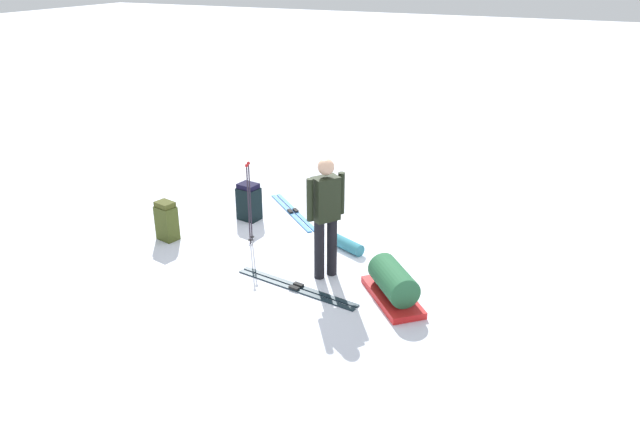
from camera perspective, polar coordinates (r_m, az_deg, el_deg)
ground_plane at (r=8.94m, az=0.00°, el=-4.13°), size 80.00×80.00×0.00m
skier_standing at (r=7.95m, az=0.55°, el=-0.12°), size 0.49×0.37×1.70m
ski_pair_near at (r=10.38m, az=-2.58°, el=-0.08°), size 1.28×1.43×0.05m
ski_pair_far at (r=8.07m, az=-2.27°, el=-7.27°), size 0.43×1.85×0.05m
backpack_large_dark at (r=9.58m, az=-14.35°, el=-0.93°), size 0.29×0.35×0.63m
backpack_bright at (r=10.07m, az=-6.76°, el=0.86°), size 0.32×0.38×0.63m
ski_poles_planted_near at (r=9.09m, az=-6.74°, el=1.14°), size 0.18×0.10×1.29m
gear_sled at (r=7.77m, az=6.95°, el=-6.93°), size 1.12×1.07×0.49m
sleeping_mat_rolled at (r=9.03m, az=2.62°, el=-3.23°), size 0.39×0.58×0.18m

